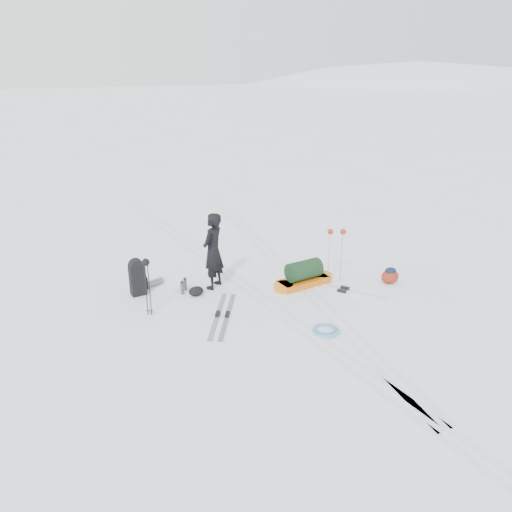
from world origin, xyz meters
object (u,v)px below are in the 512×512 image
object	(u,v)px
expedition_rucksack	(140,277)
ski_poles_black	(146,269)
skier	(213,251)
pulk_sled	(304,276)

from	to	relation	value
expedition_rucksack	ski_poles_black	distance (m)	1.23
skier	expedition_rucksack	size ratio (longest dim) A/B	2.08
skier	expedition_rucksack	world-z (taller)	skier
skier	pulk_sled	xyz separation A→B (m)	(1.88, -0.82, -0.65)
skier	ski_poles_black	xyz separation A→B (m)	(-1.67, -0.65, 0.12)
skier	ski_poles_black	world-z (taller)	skier
pulk_sled	expedition_rucksack	xyz separation A→B (m)	(-3.46, 1.23, 0.16)
expedition_rucksack	pulk_sled	bearing A→B (deg)	-22.68
skier	pulk_sled	distance (m)	2.15
skier	pulk_sled	size ratio (longest dim) A/B	1.11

